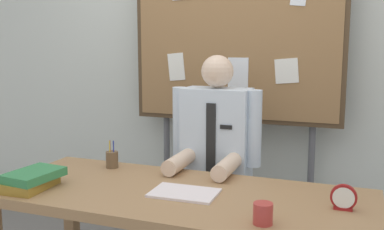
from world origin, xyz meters
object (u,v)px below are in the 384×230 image
pen_holder (112,159)px  open_notebook (184,193)px  person (216,178)px  desk_clock (344,198)px  coffee_mug (263,214)px  book_stack (32,180)px  bulletin_board (235,35)px  desk (179,209)px

pen_holder → open_notebook: bearing=-26.6°
open_notebook → person: bearing=93.4°
desk_clock → coffee_mug: size_ratio=1.30×
desk_clock → pen_holder: size_ratio=0.70×
person → book_stack: size_ratio=4.76×
book_stack → pen_holder: bearing=68.8°
bulletin_board → open_notebook: bulletin_board is taller
bulletin_board → pen_holder: bulletin_board is taller
coffee_mug → pen_holder: size_ratio=0.54×
person → open_notebook: (0.04, -0.61, 0.11)m
desk → coffee_mug: size_ratio=21.33×
coffee_mug → desk_clock: bearing=43.4°
person → desk_clock: bearing=-36.4°
desk → person: bearing=90.0°
coffee_mug → desk: bearing=152.4°
open_notebook → coffee_mug: bearing=-27.5°
pen_holder → coffee_mug: bearing=-27.0°
bulletin_board → pen_holder: bearing=-125.6°
person → coffee_mug: person is taller
person → desk_clock: size_ratio=12.38×
bulletin_board → pen_holder: size_ratio=13.41×
desk → person: person is taller
desk_clock → open_notebook: bearing=-175.5°
desk → open_notebook: bearing=-28.8°
book_stack → desk_clock: size_ratio=2.60×
desk_clock → coffee_mug: 0.40m
book_stack → coffee_mug: book_stack is taller
coffee_mug → bulletin_board: bearing=110.5°
desk → coffee_mug: (0.46, -0.24, 0.13)m
person → book_stack: 1.07m
person → bulletin_board: 0.95m
person → book_stack: (-0.70, -0.80, 0.15)m
open_notebook → pen_holder: 0.63m
desk_clock → pen_holder: 1.30m
book_stack → desk: bearing=16.4°
person → pen_holder: bearing=-147.6°
person → coffee_mug: 0.96m
person → bulletin_board: bearing=90.0°
desk_clock → bulletin_board: bearing=128.3°
book_stack → open_notebook: bearing=14.1°
desk → book_stack: (-0.70, -0.21, 0.13)m
book_stack → desk_clock: bearing=9.4°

